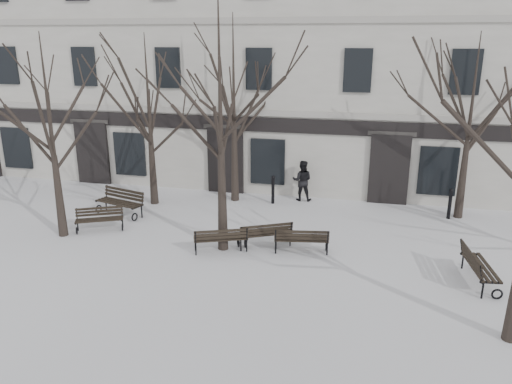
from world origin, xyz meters
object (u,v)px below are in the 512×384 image
(bench_0, at_px, (99,218))
(bench_3, at_px, (120,201))
(bench_5, at_px, (478,266))
(bench_1, at_px, (221,238))
(tree_0, at_px, (49,114))
(tree_1, at_px, (220,92))
(bench_4, at_px, (265,233))
(bench_2, at_px, (301,239))

(bench_0, xyz_separation_m, bench_3, (-0.05, 1.68, 0.10))
(bench_3, xyz_separation_m, bench_5, (12.49, -2.94, -0.02))
(bench_1, bearing_deg, bench_3, -49.81)
(tree_0, distance_m, tree_1, 5.86)
(bench_0, bearing_deg, bench_3, 66.20)
(tree_1, distance_m, bench_3, 7.02)
(bench_0, relative_size, bench_4, 0.93)
(bench_0, distance_m, bench_3, 1.68)
(bench_0, relative_size, bench_1, 0.95)
(bench_0, bearing_deg, bench_4, -26.78)
(bench_1, bearing_deg, tree_1, -109.83)
(tree_1, bearing_deg, bench_4, 18.85)
(tree_0, bearing_deg, bench_0, 35.55)
(bench_2, height_order, bench_4, bench_4)
(bench_1, bearing_deg, bench_5, 154.71)
(tree_1, relative_size, bench_5, 4.12)
(tree_0, bearing_deg, bench_4, 4.67)
(bench_0, distance_m, bench_1, 4.88)
(tree_1, height_order, bench_0, tree_1)
(bench_2, relative_size, bench_3, 0.86)
(tree_0, height_order, bench_1, tree_0)
(bench_3, distance_m, bench_4, 6.41)
(bench_5, bearing_deg, bench_3, 69.68)
(bench_4, bearing_deg, tree_1, -8.95)
(bench_1, relative_size, bench_4, 0.98)
(bench_0, bearing_deg, tree_1, -32.44)
(tree_1, distance_m, bench_5, 8.94)
(bench_0, distance_m, bench_4, 6.10)
(tree_0, relative_size, bench_3, 3.25)
(bench_2, bearing_deg, bench_1, 2.22)
(bench_4, bearing_deg, tree_0, -23.12)
(bench_3, bearing_deg, bench_5, 3.53)
(tree_0, height_order, tree_1, tree_1)
(bench_4, bearing_deg, bench_3, -44.35)
(bench_4, bearing_deg, bench_2, 143.30)
(bench_2, bearing_deg, bench_4, -18.16)
(bench_0, relative_size, bench_2, 0.95)
(bench_4, height_order, bench_5, bench_5)
(bench_1, height_order, bench_4, bench_4)
(bench_0, xyz_separation_m, bench_5, (12.45, -1.26, 0.07))
(tree_0, distance_m, bench_2, 9.18)
(bench_2, height_order, bench_3, bench_3)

